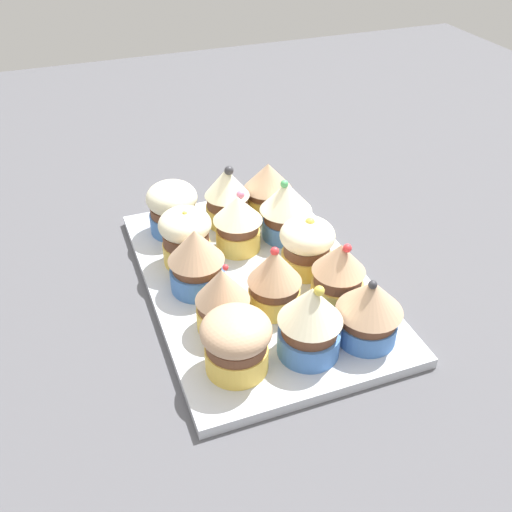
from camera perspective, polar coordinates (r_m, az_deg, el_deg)
name	(u,v)px	position (r cm, az deg, el deg)	size (l,w,h in cm)	color
ground_plane	(256,295)	(68.91, 0.00, -3.83)	(180.00, 180.00, 3.00)	#4C4C51
baking_tray	(256,281)	(67.58, 0.00, -2.47)	(36.84, 24.25, 1.20)	silver
cupcake_0	(369,309)	(58.16, 11.07, -5.14)	(6.66, 6.66, 7.57)	#477AC6
cupcake_1	(338,273)	(62.30, 8.09, -1.66)	(5.75, 5.75, 7.72)	#EFC651
cupcake_2	(307,245)	(66.66, 5.01, 1.12)	(6.35, 6.35, 7.02)	#EFC651
cupcake_3	(286,208)	(72.00, 2.95, 4.69)	(6.51, 6.51, 7.99)	#477AC6
cupcake_4	(268,187)	(77.26, 1.16, 6.75)	(6.35, 6.35, 7.13)	#EFC651
cupcake_5	(310,321)	(55.68, 5.33, -6.33)	(6.27, 6.27, 8.40)	#477AC6
cupcake_6	(277,279)	(60.85, 2.03, -2.23)	(5.77, 5.77, 7.77)	#EFC651
cupcake_7	(241,221)	(69.92, -1.45, 3.47)	(5.96, 5.96, 7.64)	#EFC651
cupcake_8	(227,196)	(74.81, -2.85, 5.94)	(5.78, 5.78, 8.24)	#EFC651
cupcake_9	(236,341)	(54.43, -1.95, -8.34)	(6.72, 6.72, 6.53)	#EFC651
cupcake_10	(223,299)	(58.49, -3.29, -4.23)	(5.57, 5.57, 7.61)	#EFC651
cupcake_11	(196,259)	(63.70, -5.88, -0.32)	(6.26, 6.26, 7.67)	#477AC6
cupcake_12	(186,236)	(68.02, -6.91, 2.01)	(6.16, 6.16, 7.27)	#EFC651
cupcake_13	(173,207)	(74.01, -8.19, 4.77)	(6.41, 6.41, 6.84)	#477AC6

